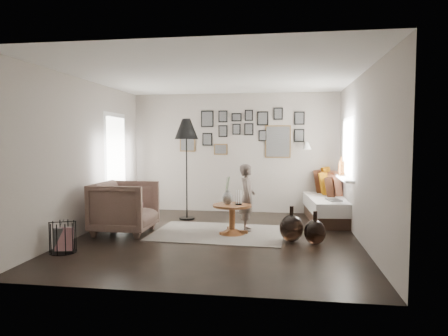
# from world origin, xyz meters

# --- Properties ---
(ground) EXTENTS (4.80, 4.80, 0.00)m
(ground) POSITION_xyz_m (0.00, 0.00, 0.00)
(ground) COLOR black
(ground) RESTS_ON ground
(wall_back) EXTENTS (4.50, 0.00, 4.50)m
(wall_back) POSITION_xyz_m (0.00, 2.40, 1.30)
(wall_back) COLOR gray
(wall_back) RESTS_ON ground
(wall_front) EXTENTS (4.50, 0.00, 4.50)m
(wall_front) POSITION_xyz_m (0.00, -2.40, 1.30)
(wall_front) COLOR gray
(wall_front) RESTS_ON ground
(wall_left) EXTENTS (0.00, 4.80, 4.80)m
(wall_left) POSITION_xyz_m (-2.25, 0.00, 1.30)
(wall_left) COLOR gray
(wall_left) RESTS_ON ground
(wall_right) EXTENTS (0.00, 4.80, 4.80)m
(wall_right) POSITION_xyz_m (2.25, 0.00, 1.30)
(wall_right) COLOR gray
(wall_right) RESTS_ON ground
(ceiling) EXTENTS (4.80, 4.80, 0.00)m
(ceiling) POSITION_xyz_m (0.00, 0.00, 2.60)
(ceiling) COLOR white
(ceiling) RESTS_ON wall_back
(door_left) EXTENTS (0.00, 2.14, 2.14)m
(door_left) POSITION_xyz_m (-2.23, 1.20, 1.05)
(door_left) COLOR white
(door_left) RESTS_ON wall_left
(window_right) EXTENTS (0.15, 1.32, 1.30)m
(window_right) POSITION_xyz_m (2.18, 1.34, 0.93)
(window_right) COLOR white
(window_right) RESTS_ON wall_right
(gallery_wall) EXTENTS (2.74, 0.03, 1.08)m
(gallery_wall) POSITION_xyz_m (0.29, 2.38, 1.74)
(gallery_wall) COLOR brown
(gallery_wall) RESTS_ON wall_back
(wall_sconce) EXTENTS (0.18, 0.36, 0.16)m
(wall_sconce) POSITION_xyz_m (1.55, 2.13, 1.46)
(wall_sconce) COLOR white
(wall_sconce) RESTS_ON wall_back
(rug) EXTENTS (2.27, 1.65, 0.01)m
(rug) POSITION_xyz_m (-0.02, 0.29, 0.01)
(rug) COLOR beige
(rug) RESTS_ON ground
(pedestal_table) EXTENTS (0.65, 0.65, 0.51)m
(pedestal_table) POSITION_xyz_m (0.23, 0.24, 0.24)
(pedestal_table) COLOR brown
(pedestal_table) RESTS_ON ground
(vase) EXTENTS (0.19, 0.19, 0.46)m
(vase) POSITION_xyz_m (0.15, 0.26, 0.65)
(vase) COLOR black
(vase) RESTS_ON pedestal_table
(candles) EXTENTS (0.11, 0.11, 0.24)m
(candles) POSITION_xyz_m (0.34, 0.24, 0.63)
(candles) COLOR black
(candles) RESTS_ON pedestal_table
(daybed) EXTENTS (1.07, 2.18, 1.02)m
(daybed) POSITION_xyz_m (2.00, 1.86, 0.33)
(daybed) COLOR black
(daybed) RESTS_ON ground
(magazine_on_daybed) EXTENTS (0.30, 0.36, 0.02)m
(magazine_on_daybed) POSITION_xyz_m (2.00, 1.20, 0.48)
(magazine_on_daybed) COLOR black
(magazine_on_daybed) RESTS_ON daybed
(armchair) EXTENTS (0.97, 0.95, 0.88)m
(armchair) POSITION_xyz_m (-1.60, 0.09, 0.44)
(armchair) COLOR brown
(armchair) RESTS_ON ground
(armchair_cushion) EXTENTS (0.41, 0.42, 0.18)m
(armchair_cushion) POSITION_xyz_m (-1.57, 0.14, 0.48)
(armchair_cushion) COLOR beige
(armchair_cushion) RESTS_ON armchair
(floor_lamp) EXTENTS (0.47, 0.47, 2.00)m
(floor_lamp) POSITION_xyz_m (-0.83, 1.40, 1.73)
(floor_lamp) COLOR black
(floor_lamp) RESTS_ON ground
(magazine_basket) EXTENTS (0.46, 0.46, 0.44)m
(magazine_basket) POSITION_xyz_m (-2.00, -1.18, 0.21)
(magazine_basket) COLOR black
(magazine_basket) RESTS_ON ground
(demijohn_large) EXTENTS (0.37, 0.37, 0.56)m
(demijohn_large) POSITION_xyz_m (1.20, -0.10, 0.22)
(demijohn_large) COLOR black
(demijohn_large) RESTS_ON ground
(demijohn_small) EXTENTS (0.33, 0.33, 0.51)m
(demijohn_small) POSITION_xyz_m (1.55, -0.22, 0.19)
(demijohn_small) COLOR black
(demijohn_small) RESTS_ON ground
(child) EXTENTS (0.33, 0.46, 1.17)m
(child) POSITION_xyz_m (0.45, 0.54, 0.58)
(child) COLOR #544842
(child) RESTS_ON ground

